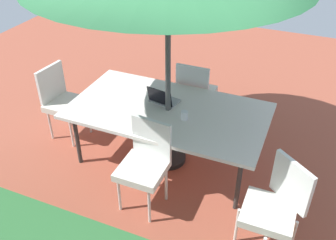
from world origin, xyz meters
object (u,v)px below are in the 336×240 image
Objects in this scene: dining_table at (168,112)px; cup at (184,115)px; chair_northwest at (275,205)px; laptop at (163,99)px; chair_south at (195,91)px; chair_north at (145,162)px; chair_east at (62,99)px.

dining_table is 22.54× the size of cup.
chair_northwest is 1.77m from laptop.
chair_south is at bearing 167.42° from chair_northwest.
laptop is at bearing 106.09° from chair_north.
chair_east is (1.51, -0.70, 0.00)m from chair_north.
chair_east and chair_south have the same top height.
cup is at bearing 156.85° from laptop.
chair_east is 9.80× the size of cup.
chair_north is (1.32, -0.09, 0.00)m from chair_northwest.
chair_east is 1.72m from cup.
chair_east reaches higher than dining_table.
dining_table is 6.32× the size of laptop.
chair_south is at bearing -93.27° from dining_table.
dining_table is at bearing 99.22° from chair_north.
laptop is at bearing -77.69° from chair_east.
chair_northwest is 1.35m from cup.
chair_east is (2.83, -0.79, 0.00)m from chair_northwest.
cup is (-1.70, 0.08, 0.24)m from chair_east.
chair_northwest is 2.12m from chair_south.
cup is at bearing 78.01° from chair_north.
chair_north reaches higher than cup.
chair_east reaches higher than cup.
chair_northwest is 1.00× the size of chair_south.
chair_east is (1.46, 0.03, -0.14)m from dining_table.
laptop reaches higher than cup.
chair_east is 1.00× the size of chair_south.
dining_table is 1.61m from chair_northwest.
chair_south is at bearing 95.26° from chair_north.
laptop is at bearing -32.82° from cup.
laptop is (1.48, -0.93, 0.23)m from chair_northwest.
cup is (-0.24, 0.12, 0.09)m from dining_table.
cup is at bearing 154.52° from dining_table.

